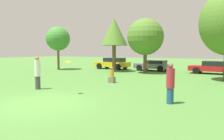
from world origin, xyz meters
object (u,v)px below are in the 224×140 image
object	(u,v)px
parked_car_red	(214,67)
tree_1	(114,32)
bystander_sitting	(112,76)
tree_2	(145,37)
person_thrower	(38,73)
person_catcher	(170,84)
frisbee	(68,62)
parked_car_grey	(153,65)
tree_0	(58,39)
parked_car_yellow	(113,63)

from	to	relation	value
parked_car_red	tree_1	bearing A→B (deg)	17.60
bystander_sitting	tree_2	world-z (taller)	tree_2
bystander_sitting	parked_car_red	bearing A→B (deg)	61.85
tree_1	bystander_sitting	bearing A→B (deg)	-61.06
person_thrower	tree_1	world-z (taller)	tree_1
bystander_sitting	parked_car_red	distance (m)	11.34
person_thrower	person_catcher	bearing A→B (deg)	-0.00
bystander_sitting	tree_1	bearing A→B (deg)	118.94
person_catcher	person_thrower	bearing A→B (deg)	0.00
person_thrower	frisbee	size ratio (longest dim) A/B	6.30
person_thrower	frisbee	bearing A→B (deg)	-8.59
parked_car_red	person_catcher	bearing A→B (deg)	91.80
person_thrower	parked_car_grey	size ratio (longest dim) A/B	0.47
person_catcher	tree_0	size ratio (longest dim) A/B	0.33
bystander_sitting	parked_car_yellow	size ratio (longest dim) A/B	0.26
person_thrower	bystander_sitting	bearing A→B (deg)	59.96
parked_car_grey	tree_0	bearing A→B (deg)	24.66
parked_car_red	tree_2	bearing A→B (deg)	26.03
person_thrower	parked_car_red	distance (m)	16.33
tree_0	person_catcher	bearing A→B (deg)	-32.60
bystander_sitting	parked_car_red	size ratio (longest dim) A/B	0.26
tree_0	tree_1	world-z (taller)	tree_1
person_catcher	tree_2	xyz separation A→B (m)	(-5.79, 11.49, 2.71)
frisbee	tree_2	bearing A→B (deg)	93.82
person_thrower	person_catcher	world-z (taller)	person_thrower
person_thrower	tree_0	xyz separation A→B (m)	(-8.66, 10.68, 2.65)
person_thrower	tree_2	xyz separation A→B (m)	(1.74, 11.82, 2.60)
person_catcher	tree_0	bearing A→B (deg)	-35.09
person_catcher	frisbee	distance (m)	5.08
tree_1	parked_car_yellow	bearing A→B (deg)	122.80
frisbee	tree_1	distance (m)	13.11
tree_0	parked_car_grey	size ratio (longest dim) A/B	1.26
person_catcher	parked_car_red	xyz separation A→B (m)	(0.13, 14.09, -0.19)
tree_2	bystander_sitting	bearing A→B (deg)	-85.61
frisbee	bystander_sitting	xyz separation A→B (m)	(-0.24, 4.69, -1.18)
parked_car_grey	frisbee	bearing A→B (deg)	96.25
person_thrower	tree_0	distance (m)	14.00
frisbee	tree_1	xyz separation A→B (m)	(-4.34, 12.11, 2.51)
parked_car_grey	tree_2	bearing A→B (deg)	96.66
person_catcher	frisbee	world-z (taller)	frisbee
person_catcher	frisbee	size ratio (longest dim) A/B	5.62
tree_0	parked_car_red	world-z (taller)	tree_0
frisbee	parked_car_red	bearing A→B (deg)	70.82
tree_0	parked_car_grey	xyz separation A→B (m)	(10.17, 4.18, -2.97)
bystander_sitting	tree_1	distance (m)	9.24
bystander_sitting	person_thrower	bearing A→B (deg)	-117.54
bystander_sitting	tree_1	size ratio (longest dim) A/B	0.20
person_thrower	tree_0	size ratio (longest dim) A/B	0.37
bystander_sitting	parked_car_red	xyz separation A→B (m)	(5.35, 10.00, 0.19)
person_catcher	parked_car_grey	world-z (taller)	person_catcher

